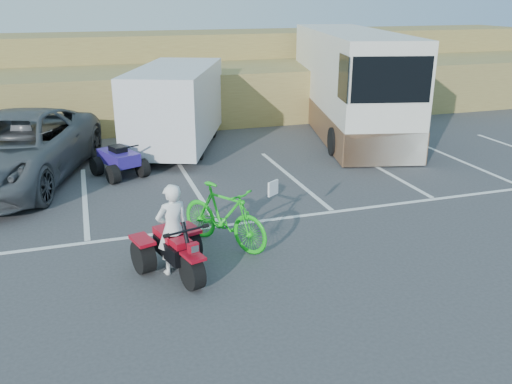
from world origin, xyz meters
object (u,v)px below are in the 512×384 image
object	(u,v)px
red_trike_atv	(179,275)
rv_motorhome	(348,89)
cargo_trailer	(176,105)
grey_pickup	(15,149)
rider	(172,229)
green_dirt_bike	(224,216)
quad_atv_blue	(120,176)
quad_atv_green	(174,155)

from	to	relation	value
red_trike_atv	rv_motorhome	xyz separation A→B (m)	(7.88, 9.19, 1.51)
cargo_trailer	grey_pickup	bearing A→B (deg)	-132.61
rider	green_dirt_bike	bearing A→B (deg)	-160.91
green_dirt_bike	rv_motorhome	xyz separation A→B (m)	(6.79, 8.25, 0.88)
grey_pickup	quad_atv_blue	size ratio (longest dim) A/B	4.47
grey_pickup	cargo_trailer	xyz separation A→B (m)	(4.64, 2.21, 0.49)
red_trike_atv	quad_atv_green	world-z (taller)	red_trike_atv
red_trike_atv	rider	distance (m)	0.84
grey_pickup	rv_motorhome	world-z (taller)	rv_motorhome
green_dirt_bike	quad_atv_green	xyz separation A→B (m)	(0.13, 6.76, -0.63)
quad_atv_blue	quad_atv_green	distance (m)	2.38
grey_pickup	quad_atv_blue	world-z (taller)	grey_pickup
cargo_trailer	quad_atv_blue	distance (m)	3.54
rv_motorhome	quad_atv_green	bearing A→B (deg)	-153.88
green_dirt_bike	grey_pickup	bearing A→B (deg)	93.13
rider	quad_atv_blue	world-z (taller)	rider
red_trike_atv	rider	size ratio (longest dim) A/B	0.97
rider	quad_atv_green	size ratio (longest dim) A/B	1.22
cargo_trailer	quad_atv_green	bearing A→B (deg)	-86.69
rv_motorhome	quad_atv_blue	xyz separation A→B (m)	(-8.41, -3.10, -1.51)
quad_atv_green	cargo_trailer	bearing A→B (deg)	51.95
rider	green_dirt_bike	world-z (taller)	rider
rv_motorhome	green_dirt_bike	bearing A→B (deg)	-115.93
red_trike_atv	quad_atv_blue	distance (m)	6.10
cargo_trailer	quad_atv_blue	bearing A→B (deg)	-107.15
quad_atv_blue	rider	bearing A→B (deg)	-108.36
rider	grey_pickup	size ratio (longest dim) A/B	0.26
rider	green_dirt_bike	size ratio (longest dim) A/B	0.79
rider	rv_motorhome	xyz separation A→B (m)	(7.92, 9.04, 0.68)
red_trike_atv	cargo_trailer	world-z (taller)	cargo_trailer
quad_atv_green	quad_atv_blue	bearing A→B (deg)	-156.63
rider	grey_pickup	world-z (taller)	grey_pickup
grey_pickup	rv_motorhome	xyz separation A→B (m)	(10.99, 2.78, 0.61)
rider	quad_atv_green	distance (m)	7.70
green_dirt_bike	grey_pickup	size ratio (longest dim) A/B	0.32
rv_motorhome	quad_atv_blue	distance (m)	9.09
cargo_trailer	red_trike_atv	bearing A→B (deg)	-78.11
rider	grey_pickup	xyz separation A→B (m)	(-3.07, 6.26, 0.07)
quad_atv_blue	cargo_trailer	bearing A→B (deg)	27.88
rv_motorhome	quad_atv_blue	bearing A→B (deg)	-146.21
green_dirt_bike	cargo_trailer	size ratio (longest dim) A/B	0.35
rider	rv_motorhome	size ratio (longest dim) A/B	0.17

